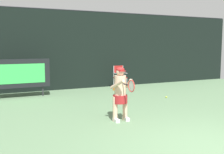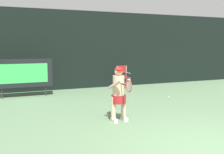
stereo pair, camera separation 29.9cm
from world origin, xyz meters
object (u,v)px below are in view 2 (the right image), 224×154
Objects in this scene: scoreboard at (24,73)px; tennis_ball_loose at (169,97)px; tennis_player at (119,92)px; water_bottle at (117,88)px; tennis_racket at (128,86)px; umpire_chair at (123,76)px.

scoreboard reaches higher than tennis_ball_loose.
tennis_ball_loose is at bearing 34.63° from tennis_player.
water_bottle is 2.69m from tennis_ball_loose.
water_bottle is 5.62m from tennis_racket.
tennis_racket is at bearing -68.64° from scoreboard.
tennis_player reaches higher than water_bottle.
tennis_racket is at bearing -113.99° from umpire_chair.
scoreboard is at bearing 130.17° from tennis_racket.
umpire_chair is 6.06m from tennis_racket.
umpire_chair is 15.88× the size of tennis_ball_loose.
tennis_player is 21.40× the size of tennis_ball_loose.
tennis_racket is at bearing -138.67° from tennis_ball_loose.
tennis_ball_loose is at bearing 60.15° from tennis_racket.
water_bottle is 0.18× the size of tennis_player.
water_bottle is at bearing 66.52° from tennis_player.
tennis_racket is 8.85× the size of tennis_ball_loose.
tennis_player is (2.02, -4.56, -0.16)m from scoreboard.
tennis_ball_loose is at bearing -25.54° from scoreboard.
tennis_player is (-2.45, -4.94, 0.17)m from umpire_chair.
umpire_chair is 0.74× the size of tennis_player.
tennis_racket is 4.23m from tennis_ball_loose.
scoreboard is 1.51× the size of tennis_player.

